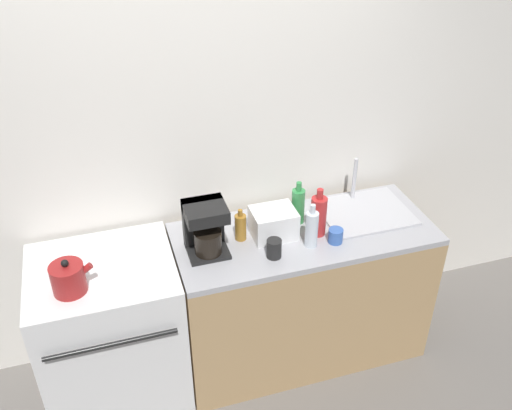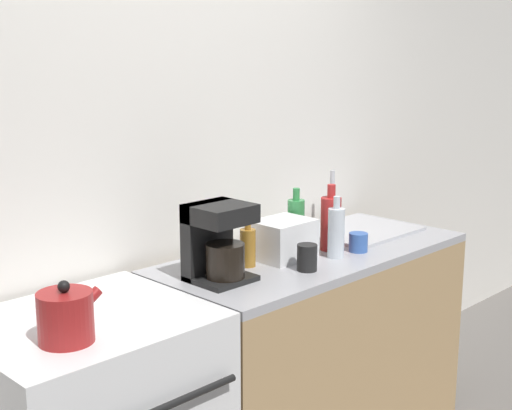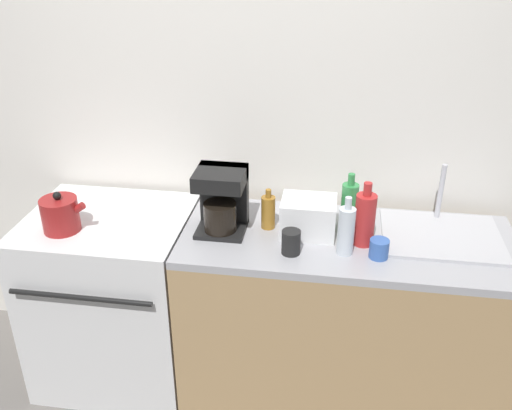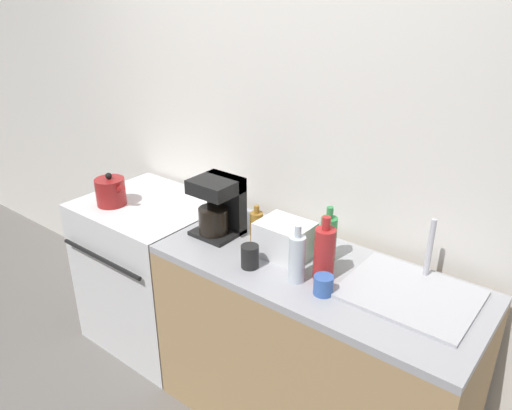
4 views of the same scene
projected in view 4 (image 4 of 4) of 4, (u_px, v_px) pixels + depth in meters
name	position (u px, v px, depth m)	size (l,w,h in m)	color
ground_plane	(191.00, 409.00, 2.68)	(12.00, 12.00, 0.00)	slate
wall_back	(273.00, 145.00, 2.65)	(8.00, 0.05, 2.60)	silver
stove	(154.00, 270.00, 3.06)	(0.77, 0.70, 0.93)	silver
counter_block	(310.00, 351.00, 2.41)	(1.49, 0.64, 0.93)	tan
kettle	(111.00, 192.00, 2.83)	(0.21, 0.17, 0.19)	maroon
toaster	(285.00, 239.00, 2.30)	(0.24, 0.20, 0.16)	white
coffee_maker	(219.00, 205.00, 2.48)	(0.22, 0.21, 0.30)	black
sink_tray	(410.00, 292.00, 2.04)	(0.52, 0.42, 0.28)	#B7B7BC
bottle_clear	(297.00, 258.00, 2.09)	(0.07, 0.07, 0.26)	silver
bottle_amber	(257.00, 227.00, 2.43)	(0.06, 0.06, 0.19)	#9E6B23
bottle_green	(328.00, 238.00, 2.25)	(0.08, 0.08, 0.26)	#338C47
bottle_red	(324.00, 253.00, 2.11)	(0.09, 0.09, 0.29)	#B72828
cup_black	(250.00, 256.00, 2.22)	(0.08, 0.08, 0.11)	black
cup_blue	(323.00, 285.00, 2.03)	(0.08, 0.08, 0.08)	#3860B2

